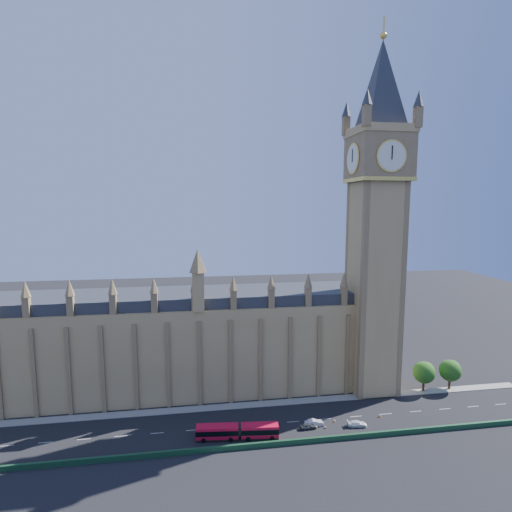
{
  "coord_description": "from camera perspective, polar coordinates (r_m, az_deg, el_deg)",
  "views": [
    {
      "loc": [
        -10.5,
        -87.91,
        52.09
      ],
      "look_at": [
        4.48,
        10.0,
        39.25
      ],
      "focal_mm": 28.0,
      "sensor_mm": 36.0,
      "label": 1
    }
  ],
  "objects": [
    {
      "name": "ground",
      "position": [
        102.72,
        -1.77,
        -23.09
      ],
      "size": [
        400.0,
        400.0,
        0.0
      ],
      "primitive_type": "plane",
      "color": "black",
      "rests_on": "ground"
    },
    {
      "name": "palace_westminster",
      "position": [
        117.27,
        -15.65,
        -11.92
      ],
      "size": [
        120.0,
        20.0,
        28.0
      ],
      "color": "tan",
      "rests_on": "ground"
    },
    {
      "name": "elizabeth_tower",
      "position": [
        112.88,
        16.93,
        8.33
      ],
      "size": [
        20.59,
        20.59,
        105.0
      ],
      "color": "tan",
      "rests_on": "ground"
    },
    {
      "name": "bridge_parapet",
      "position": [
        94.81,
        -1.04,
        -25.51
      ],
      "size": [
        160.0,
        0.6,
        1.2
      ],
      "primitive_type": "cube",
      "color": "#1E4C2D",
      "rests_on": "ground"
    },
    {
      "name": "kerb_north",
      "position": [
        110.92,
        -2.4,
        -20.58
      ],
      "size": [
        160.0,
        3.0,
        0.16
      ],
      "primitive_type": "cube",
      "color": "gray",
      "rests_on": "ground"
    },
    {
      "name": "tree_east_near",
      "position": [
        125.28,
        22.94,
        -14.98
      ],
      "size": [
        6.0,
        6.0,
        8.5
      ],
      "color": "#382619",
      "rests_on": "ground"
    },
    {
      "name": "tree_east_far",
      "position": [
        129.47,
        26.06,
        -14.41
      ],
      "size": [
        6.0,
        6.0,
        8.5
      ],
      "color": "#382619",
      "rests_on": "ground"
    },
    {
      "name": "red_bus",
      "position": [
        97.57,
        -2.68,
        -23.75
      ],
      "size": [
        18.59,
        4.51,
        3.13
      ],
      "rotation": [
        0.0,
        0.0,
        -0.1
      ],
      "color": "red",
      "rests_on": "ground"
    },
    {
      "name": "car_grey",
      "position": [
        102.02,
        7.46,
        -22.95
      ],
      "size": [
        3.91,
        1.74,
        1.31
      ],
      "primitive_type": "imported",
      "rotation": [
        0.0,
        0.0,
        1.62
      ],
      "color": "#3D3F44",
      "rests_on": "ground"
    },
    {
      "name": "car_silver",
      "position": [
        103.28,
        8.3,
        -22.51
      ],
      "size": [
        4.6,
        1.86,
        1.49
      ],
      "primitive_type": "imported",
      "rotation": [
        0.0,
        0.0,
        1.64
      ],
      "color": "#B5B8BE",
      "rests_on": "ground"
    },
    {
      "name": "car_white",
      "position": [
        104.91,
        14.25,
        -22.2
      ],
      "size": [
        4.78,
        2.28,
        1.34
      ],
      "primitive_type": "imported",
      "rotation": [
        0.0,
        0.0,
        1.48
      ],
      "color": "white",
      "rests_on": "ground"
    },
    {
      "name": "cone_a",
      "position": [
        105.7,
        11.18,
        -22.09
      ],
      "size": [
        0.44,
        0.44,
        0.65
      ],
      "rotation": [
        0.0,
        0.0,
        -0.09
      ],
      "color": "black",
      "rests_on": "ground"
    },
    {
      "name": "cone_b",
      "position": [
        102.9,
        9.88,
        -22.93
      ],
      "size": [
        0.53,
        0.53,
        0.65
      ],
      "rotation": [
        0.0,
        0.0,
        -0.37
      ],
      "color": "black",
      "rests_on": "ground"
    },
    {
      "name": "cone_c",
      "position": [
        110.35,
        17.31,
        -20.9
      ],
      "size": [
        0.65,
        0.65,
        0.79
      ],
      "rotation": [
        0.0,
        0.0,
        -0.4
      ],
      "color": "black",
      "rests_on": "ground"
    },
    {
      "name": "cone_d",
      "position": [
        102.59,
        8.68,
        -23.0
      ],
      "size": [
        0.51,
        0.51,
        0.68
      ],
      "rotation": [
        0.0,
        0.0,
        0.21
      ],
      "color": "black",
      "rests_on": "ground"
    }
  ]
}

